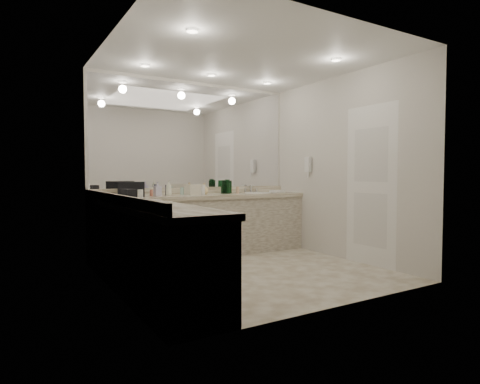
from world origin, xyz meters
TOP-DOWN VIEW (x-y plane):
  - floor at (0.00, 0.00)m, footprint 3.20×3.20m
  - ceiling at (0.00, 0.00)m, footprint 3.20×3.20m
  - wall_back at (0.00, 1.50)m, footprint 3.20×0.02m
  - wall_left at (-1.60, 0.00)m, footprint 0.02×3.00m
  - wall_right at (1.60, 0.00)m, footprint 0.02×3.00m
  - vanity_back_base at (0.00, 1.20)m, footprint 3.20×0.60m
  - vanity_back_top at (0.00, 1.19)m, footprint 3.20×0.64m
  - vanity_left_base at (-1.30, -0.30)m, footprint 0.60×2.40m
  - vanity_left_top at (-1.29, -0.30)m, footprint 0.64×2.42m
  - backsplash_back at (0.00, 1.48)m, footprint 3.20×0.04m
  - backsplash_left at (-1.58, 0.00)m, footprint 0.04×3.00m
  - mirror_back at (0.00, 1.49)m, footprint 3.12×0.01m
  - mirror_left at (-1.59, 0.00)m, footprint 0.01×2.92m
  - sink at (0.95, 1.20)m, footprint 0.44×0.44m
  - faucet at (0.95, 1.41)m, footprint 0.24×0.16m
  - wall_phone at (1.56, 0.70)m, footprint 0.06×0.10m
  - door at (1.59, -0.50)m, footprint 0.02×0.82m
  - black_toiletry_bag at (-1.07, 1.20)m, footprint 0.39×0.31m
  - black_bag_spill at (-1.30, 0.54)m, footprint 0.13×0.25m
  - cream_cosmetic_case at (-0.17, 1.18)m, footprint 0.28×0.21m
  - hand_towel at (1.30, 1.15)m, footprint 0.23×0.16m
  - lotion_left at (-1.30, 0.07)m, footprint 0.06×0.06m
  - soap_bottle_a at (-0.55, 1.19)m, footprint 0.10×0.10m
  - soap_bottle_b at (-0.70, 1.22)m, footprint 0.10×0.10m
  - soap_bottle_c at (0.01, 1.22)m, footprint 0.17×0.17m
  - green_bottle_0 at (0.51, 1.34)m, footprint 0.07×0.07m
  - green_bottle_1 at (0.38, 1.32)m, footprint 0.07×0.07m
  - green_bottle_2 at (0.37, 1.26)m, footprint 0.07×0.07m
  - green_bottle_3 at (0.41, 1.22)m, footprint 0.07×0.07m
  - amenity_bottle_0 at (0.60, 1.24)m, footprint 0.05×0.05m
  - amenity_bottle_1 at (-1.24, 1.18)m, footprint 0.04×0.04m
  - amenity_bottle_2 at (-0.06, 1.13)m, footprint 0.06×0.06m
  - amenity_bottle_3 at (-0.05, 1.15)m, footprint 0.06×0.06m
  - amenity_bottle_4 at (-0.80, 1.21)m, footprint 0.04×0.04m
  - amenity_bottle_5 at (-0.25, 1.14)m, footprint 0.04×0.04m
  - amenity_bottle_6 at (-0.32, 1.27)m, footprint 0.05×0.05m
  - amenity_bottle_7 at (-0.56, 1.25)m, footprint 0.05×0.05m

SIDE VIEW (x-z plane):
  - floor at x=0.00m, z-range 0.00..0.00m
  - vanity_back_base at x=0.00m, z-range 0.00..0.84m
  - vanity_left_base at x=-1.30m, z-range 0.00..0.84m
  - vanity_back_top at x=0.00m, z-range 0.84..0.90m
  - vanity_left_top at x=-1.29m, z-range 0.84..0.90m
  - sink at x=0.95m, z-range 0.88..0.91m
  - hand_towel at x=1.30m, z-range 0.90..0.94m
  - amenity_bottle_1 at x=-1.24m, z-range 0.90..0.97m
  - amenity_bottle_5 at x=-0.25m, z-range 0.90..0.97m
  - amenity_bottle_4 at x=-0.80m, z-range 0.90..0.99m
  - backsplash_back at x=0.00m, z-range 0.90..1.00m
  - backsplash_left at x=-1.58m, z-range 0.90..1.00m
  - amenity_bottle_0 at x=0.60m, z-range 0.90..1.01m
  - amenity_bottle_6 at x=-0.32m, z-range 0.90..1.01m
  - amenity_bottle_3 at x=-0.05m, z-range 0.90..1.02m
  - lotion_left at x=-1.30m, z-range 0.90..1.03m
  - black_bag_spill at x=-1.30m, z-range 0.90..1.03m
  - faucet at x=0.95m, z-range 0.90..1.04m
  - amenity_bottle_2 at x=-0.06m, z-range 0.90..1.04m
  - cream_cosmetic_case at x=-0.17m, z-range 0.90..1.05m
  - amenity_bottle_7 at x=-0.56m, z-range 0.90..1.05m
  - soap_bottle_c at x=0.01m, z-range 0.90..1.07m
  - soap_bottle_b at x=-0.70m, z-range 0.90..1.09m
  - black_toiletry_bag at x=-1.07m, z-range 0.90..1.10m
  - green_bottle_2 at x=0.37m, z-range 0.90..1.10m
  - green_bottle_0 at x=0.51m, z-range 0.90..1.10m
  - green_bottle_1 at x=0.38m, z-range 0.90..1.11m
  - soap_bottle_a at x=-0.55m, z-range 0.90..1.11m
  - green_bottle_3 at x=0.41m, z-range 0.90..1.12m
  - door at x=1.59m, z-range 0.00..2.10m
  - wall_back at x=0.00m, z-range 0.00..2.60m
  - wall_left at x=-1.60m, z-range 0.00..2.60m
  - wall_right at x=1.60m, z-range 0.00..2.60m
  - wall_phone at x=1.56m, z-range 1.23..1.47m
  - mirror_back at x=0.00m, z-range 1.00..2.55m
  - mirror_left at x=-1.59m, z-range 1.00..2.55m
  - ceiling at x=0.00m, z-range 2.60..2.60m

